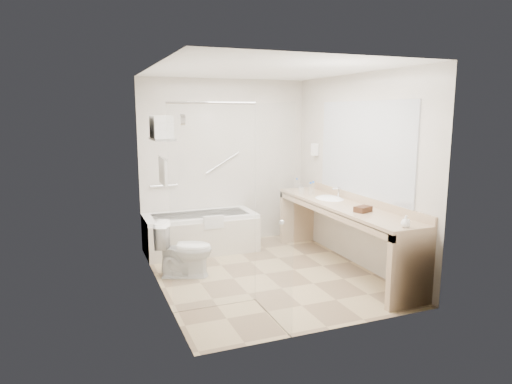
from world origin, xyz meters
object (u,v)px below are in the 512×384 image
object	(u,v)px
vanity_counter	(343,220)
amenity_basket	(363,209)
bathtub	(201,233)
water_bottle_left	(311,189)
toilet	(184,250)

from	to	relation	value
vanity_counter	amenity_basket	size ratio (longest dim) A/B	13.45
bathtub	water_bottle_left	size ratio (longest dim) A/B	8.64
amenity_basket	water_bottle_left	bearing A→B (deg)	92.35
bathtub	toilet	xyz separation A→B (m)	(-0.45, -0.94, 0.06)
bathtub	water_bottle_left	xyz separation A→B (m)	(1.44, -0.65, 0.66)
vanity_counter	water_bottle_left	distance (m)	0.80
toilet	amenity_basket	xyz separation A→B (m)	(1.94, -0.93, 0.55)
toilet	vanity_counter	bearing A→B (deg)	-83.34
amenity_basket	bathtub	bearing A→B (deg)	128.67
bathtub	toilet	bearing A→B (deg)	-115.69
bathtub	water_bottle_left	distance (m)	1.72
toilet	water_bottle_left	bearing A→B (deg)	-61.95
vanity_counter	amenity_basket	bearing A→B (deg)	-93.79
vanity_counter	amenity_basket	xyz separation A→B (m)	(-0.03, -0.48, 0.24)
amenity_basket	vanity_counter	bearing A→B (deg)	86.21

